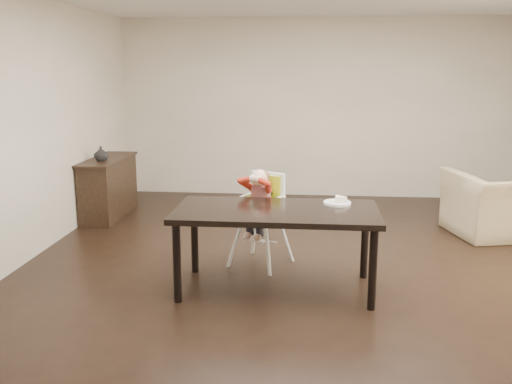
{
  "coord_description": "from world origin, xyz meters",
  "views": [
    {
      "loc": [
        -0.1,
        -5.29,
        1.99
      ],
      "look_at": [
        -0.62,
        0.08,
        0.79
      ],
      "focal_mm": 40.0,
      "sensor_mm": 36.0,
      "label": 1
    }
  ],
  "objects_px": {
    "high_chair": "(262,198)",
    "sideboard": "(109,187)",
    "armchair": "(505,194)",
    "dining_table": "(276,218)"
  },
  "relations": [
    {
      "from": "high_chair",
      "to": "sideboard",
      "type": "distance_m",
      "value": 2.8
    },
    {
      "from": "armchair",
      "to": "sideboard",
      "type": "bearing_deg",
      "value": -18.85
    },
    {
      "from": "dining_table",
      "to": "armchair",
      "type": "distance_m",
      "value": 3.24
    },
    {
      "from": "armchair",
      "to": "high_chair",
      "type": "bearing_deg",
      "value": 10.62
    },
    {
      "from": "dining_table",
      "to": "high_chair",
      "type": "distance_m",
      "value": 0.69
    },
    {
      "from": "high_chair",
      "to": "armchair",
      "type": "bearing_deg",
      "value": 49.38
    },
    {
      "from": "armchair",
      "to": "sideboard",
      "type": "height_order",
      "value": "armchair"
    },
    {
      "from": "armchair",
      "to": "sideboard",
      "type": "xyz_separation_m",
      "value": [
        -4.98,
        0.42,
        -0.12
      ]
    },
    {
      "from": "high_chair",
      "to": "dining_table",
      "type": "bearing_deg",
      "value": -49.64
    },
    {
      "from": "high_chair",
      "to": "sideboard",
      "type": "xyz_separation_m",
      "value": [
        -2.21,
        1.69,
        -0.3
      ]
    }
  ]
}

